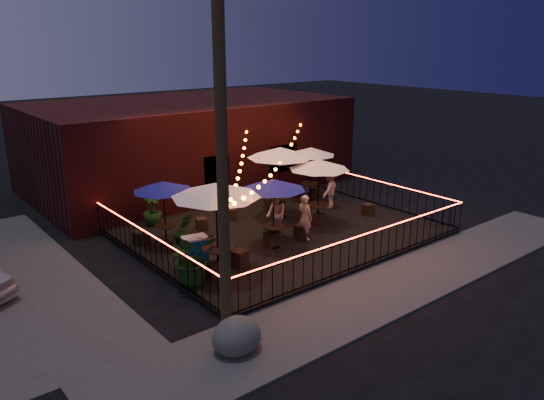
{
  "coord_description": "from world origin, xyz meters",
  "views": [
    {
      "loc": [
        -11.36,
        -11.66,
        6.65
      ],
      "look_at": [
        -0.25,
        2.14,
        1.29
      ],
      "focal_mm": 35.0,
      "sensor_mm": 36.0,
      "label": 1
    }
  ],
  "objects_px": {
    "cafe_table_5": "(311,152)",
    "boulder": "(237,336)",
    "cafe_table_0": "(216,191)",
    "cafe_table_3": "(280,153)",
    "utility_pole": "(222,172)",
    "cafe_table_2": "(274,185)",
    "cafe_table_4": "(319,165)",
    "cafe_table_1": "(163,187)",
    "cooler": "(195,252)"
  },
  "relations": [
    {
      "from": "utility_pole",
      "to": "cooler",
      "type": "height_order",
      "value": "utility_pole"
    },
    {
      "from": "cafe_table_1",
      "to": "utility_pole",
      "type": "bearing_deg",
      "value": -105.13
    },
    {
      "from": "utility_pole",
      "to": "cafe_table_0",
      "type": "xyz_separation_m",
      "value": [
        1.6,
        2.79,
        -1.33
      ]
    },
    {
      "from": "cooler",
      "to": "boulder",
      "type": "bearing_deg",
      "value": -98.5
    },
    {
      "from": "cafe_table_2",
      "to": "cafe_table_5",
      "type": "xyz_separation_m",
      "value": [
        4.64,
        3.25,
        -0.05
      ]
    },
    {
      "from": "cafe_table_4",
      "to": "cooler",
      "type": "xyz_separation_m",
      "value": [
        -5.47,
        -0.5,
        -1.74
      ]
    },
    {
      "from": "utility_pole",
      "to": "cafe_table_0",
      "type": "distance_m",
      "value": 3.48
    },
    {
      "from": "boulder",
      "to": "cafe_table_5",
      "type": "bearing_deg",
      "value": 39.18
    },
    {
      "from": "cafe_table_5",
      "to": "boulder",
      "type": "bearing_deg",
      "value": -140.82
    },
    {
      "from": "cafe_table_2",
      "to": "cafe_table_5",
      "type": "distance_m",
      "value": 5.67
    },
    {
      "from": "cafe_table_2",
      "to": "boulder",
      "type": "height_order",
      "value": "cafe_table_2"
    },
    {
      "from": "cafe_table_0",
      "to": "cafe_table_3",
      "type": "relative_size",
      "value": 1.02
    },
    {
      "from": "cafe_table_1",
      "to": "cafe_table_2",
      "type": "bearing_deg",
      "value": -42.23
    },
    {
      "from": "cooler",
      "to": "cafe_table_1",
      "type": "bearing_deg",
      "value": 96.67
    },
    {
      "from": "cafe_table_4",
      "to": "boulder",
      "type": "height_order",
      "value": "cafe_table_4"
    },
    {
      "from": "cafe_table_0",
      "to": "cafe_table_3",
      "type": "bearing_deg",
      "value": 31.82
    },
    {
      "from": "cafe_table_3",
      "to": "boulder",
      "type": "relative_size",
      "value": 2.68
    },
    {
      "from": "utility_pole",
      "to": "boulder",
      "type": "height_order",
      "value": "utility_pole"
    },
    {
      "from": "cooler",
      "to": "cafe_table_0",
      "type": "bearing_deg",
      "value": -68.3
    },
    {
      "from": "utility_pole",
      "to": "cafe_table_3",
      "type": "distance_m",
      "value": 8.65
    },
    {
      "from": "cafe_table_3",
      "to": "boulder",
      "type": "height_order",
      "value": "cafe_table_3"
    },
    {
      "from": "utility_pole",
      "to": "cafe_table_2",
      "type": "height_order",
      "value": "utility_pole"
    },
    {
      "from": "cooler",
      "to": "boulder",
      "type": "distance_m",
      "value": 4.56
    },
    {
      "from": "cafe_table_5",
      "to": "boulder",
      "type": "height_order",
      "value": "cafe_table_5"
    },
    {
      "from": "cafe_table_4",
      "to": "cooler",
      "type": "height_order",
      "value": "cafe_table_4"
    },
    {
      "from": "cafe_table_3",
      "to": "cafe_table_5",
      "type": "xyz_separation_m",
      "value": [
        2.54,
        1.05,
        -0.44
      ]
    },
    {
      "from": "cafe_table_1",
      "to": "cafe_table_4",
      "type": "relative_size",
      "value": 0.85
    },
    {
      "from": "cafe_table_0",
      "to": "cafe_table_5",
      "type": "bearing_deg",
      "value": 28.71
    },
    {
      "from": "utility_pole",
      "to": "cafe_table_1",
      "type": "xyz_separation_m",
      "value": [
        1.6,
        5.92,
        -1.88
      ]
    },
    {
      "from": "cafe_table_1",
      "to": "cafe_table_4",
      "type": "bearing_deg",
      "value": -17.69
    },
    {
      "from": "cafe_table_2",
      "to": "cafe_table_0",
      "type": "bearing_deg",
      "value": -164.51
    },
    {
      "from": "cafe_table_0",
      "to": "boulder",
      "type": "xyz_separation_m",
      "value": [
        -1.71,
        -3.34,
        -2.28
      ]
    },
    {
      "from": "cafe_table_5",
      "to": "boulder",
      "type": "xyz_separation_m",
      "value": [
        -8.99,
        -7.33,
        -1.79
      ]
    },
    {
      "from": "cafe_table_0",
      "to": "cafe_table_2",
      "type": "distance_m",
      "value": 2.78
    },
    {
      "from": "cafe_table_0",
      "to": "cafe_table_5",
      "type": "height_order",
      "value": "cafe_table_0"
    },
    {
      "from": "cafe_table_1",
      "to": "cafe_table_2",
      "type": "relative_size",
      "value": 0.88
    },
    {
      "from": "cafe_table_0",
      "to": "cafe_table_4",
      "type": "height_order",
      "value": "cafe_table_0"
    },
    {
      "from": "cafe_table_1",
      "to": "cooler",
      "type": "distance_m",
      "value": 2.65
    },
    {
      "from": "cafe_table_0",
      "to": "cafe_table_2",
      "type": "xyz_separation_m",
      "value": [
        2.64,
        0.73,
        -0.44
      ]
    },
    {
      "from": "boulder",
      "to": "cafe_table_4",
      "type": "bearing_deg",
      "value": 34.31
    },
    {
      "from": "utility_pole",
      "to": "cafe_table_4",
      "type": "xyz_separation_m",
      "value": [
        6.9,
        4.23,
        -1.63
      ]
    },
    {
      "from": "cooler",
      "to": "cafe_table_2",
      "type": "bearing_deg",
      "value": 6.9
    },
    {
      "from": "cafe_table_5",
      "to": "cafe_table_0",
      "type": "bearing_deg",
      "value": -151.29
    },
    {
      "from": "cafe_table_4",
      "to": "cooler",
      "type": "relative_size",
      "value": 2.68
    },
    {
      "from": "utility_pole",
      "to": "boulder",
      "type": "distance_m",
      "value": 3.65
    },
    {
      "from": "cafe_table_4",
      "to": "boulder",
      "type": "xyz_separation_m",
      "value": [
        -7.01,
        -4.78,
        -1.97
      ]
    },
    {
      "from": "cafe_table_0",
      "to": "cafe_table_3",
      "type": "xyz_separation_m",
      "value": [
        4.74,
        2.94,
        -0.04
      ]
    },
    {
      "from": "cafe_table_3",
      "to": "boulder",
      "type": "distance_m",
      "value": 9.28
    },
    {
      "from": "cafe_table_2",
      "to": "cooler",
      "type": "distance_m",
      "value": 3.25
    },
    {
      "from": "cooler",
      "to": "boulder",
      "type": "height_order",
      "value": "cooler"
    }
  ]
}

